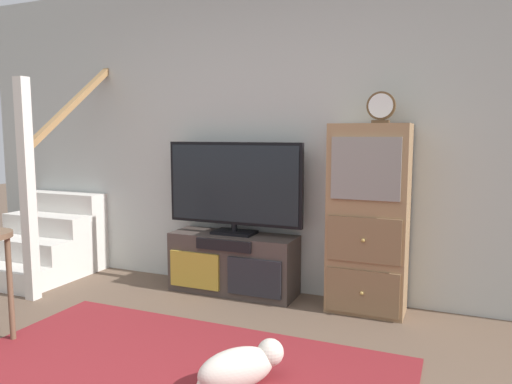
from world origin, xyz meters
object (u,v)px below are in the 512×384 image
Objects in this scene: media_console at (233,264)px; side_cabinet at (368,219)px; television at (234,186)px; desk_clock at (381,107)px; dog at (241,366)px.

media_console is 0.76× the size of side_cabinet.
media_console is at bearing -179.49° from side_cabinet.
television is 1.35m from desk_clock.
desk_clock is (0.07, -0.01, 0.83)m from side_cabinet.
media_console is at bearing 179.77° from desk_clock.
television reaches higher than media_console.
desk_clock is 0.48× the size of dog.
side_cabinet is (1.13, 0.01, 0.46)m from media_console.
side_cabinet is (1.13, -0.01, -0.21)m from television.
dog is (-0.48, -1.39, -1.43)m from desk_clock.
television is 1.78m from dog.
television is 5.30× the size of desk_clock.
television is at bearing 90.00° from media_console.
side_cabinet is at bearing -0.69° from television.
side_cabinet is 0.84m from desk_clock.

